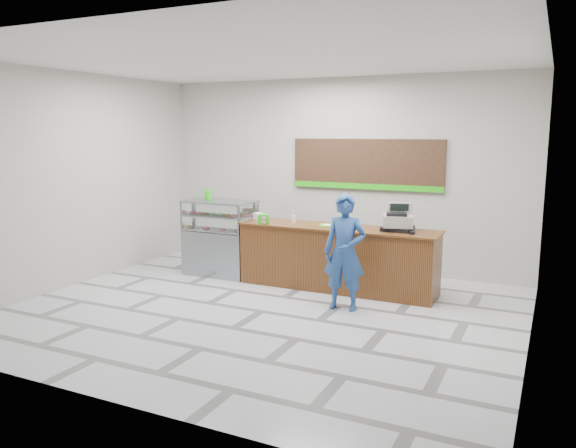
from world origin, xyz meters
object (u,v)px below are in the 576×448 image
at_px(cash_register, 398,220).
at_px(serving_tray, 330,225).
at_px(customer, 345,252).
at_px(display_case, 220,237).
at_px(sales_counter, 337,258).

distance_m(cash_register, serving_tray, 1.09).
distance_m(serving_tray, customer, 1.11).
bearing_deg(cash_register, serving_tray, 168.27).
xyz_separation_m(cash_register, serving_tray, (-1.08, -0.09, -0.15)).
xyz_separation_m(serving_tray, customer, (0.58, -0.92, -0.20)).
height_order(cash_register, customer, customer).
bearing_deg(cash_register, customer, -132.61).
xyz_separation_m(display_case, customer, (2.68, -0.92, 0.16)).
distance_m(display_case, cash_register, 3.22).
distance_m(sales_counter, display_case, 2.23).
bearing_deg(cash_register, sales_counter, 168.97).
height_order(display_case, customer, customer).
bearing_deg(display_case, serving_tray, 0.05).
relative_size(display_case, serving_tray, 3.64).
bearing_deg(display_case, sales_counter, -0.00).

